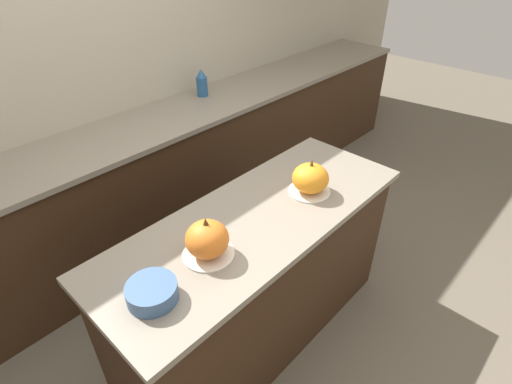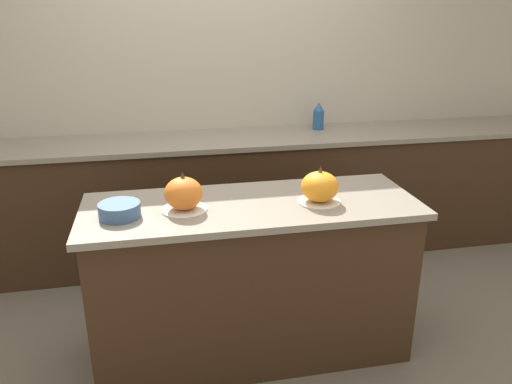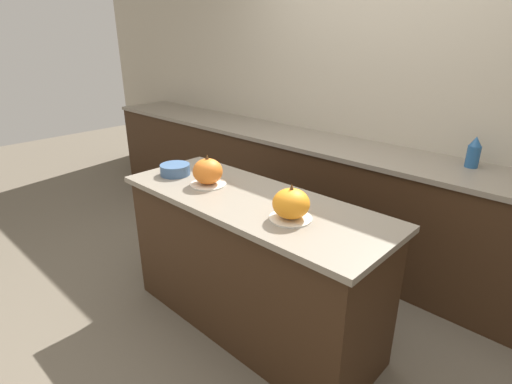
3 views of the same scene
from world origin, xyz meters
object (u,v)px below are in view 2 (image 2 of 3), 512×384
object	(u,v)px
pumpkin_cake_right	(320,188)
mixing_bowl	(120,210)
pumpkin_cake_left	(184,194)
bottle_tall	(318,117)

from	to	relation	value
pumpkin_cake_right	mixing_bowl	size ratio (longest dim) A/B	1.13
pumpkin_cake_left	bottle_tall	xyz separation A→B (m)	(1.11, 1.33, 0.07)
pumpkin_cake_right	bottle_tall	distance (m)	1.43
pumpkin_cake_right	mixing_bowl	xyz separation A→B (m)	(-0.98, 0.00, -0.04)
pumpkin_cake_left	mixing_bowl	world-z (taller)	pumpkin_cake_left
mixing_bowl	pumpkin_cake_left	bearing A→B (deg)	5.31
bottle_tall	pumpkin_cake_left	bearing A→B (deg)	-129.94
pumpkin_cake_left	mixing_bowl	size ratio (longest dim) A/B	1.15
bottle_tall	mixing_bowl	xyz separation A→B (m)	(-1.41, -1.36, -0.11)
pumpkin_cake_left	mixing_bowl	distance (m)	0.31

